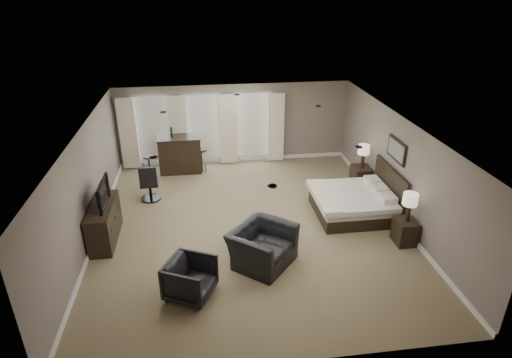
{
  "coord_description": "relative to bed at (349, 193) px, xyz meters",
  "views": [
    {
      "loc": [
        -1.1,
        -9.11,
        5.64
      ],
      "look_at": [
        0.2,
        0.4,
        1.1
      ],
      "focal_mm": 30.0,
      "sensor_mm": 36.0,
      "label": 1
    }
  ],
  "objects": [
    {
      "name": "bar_stool_right",
      "position": [
        -3.7,
        3.25,
        -0.24
      ],
      "size": [
        0.43,
        0.43,
        0.78
      ],
      "primitive_type": "cube",
      "rotation": [
        0.0,
        0.0,
        0.18
      ],
      "color": "black",
      "rests_on": "ground"
    },
    {
      "name": "room",
      "position": [
        -2.58,
        -0.24,
        0.67
      ],
      "size": [
        7.6,
        8.6,
        2.64
      ],
      "color": "#726548",
      "rests_on": "ground"
    },
    {
      "name": "bed",
      "position": [
        0.0,
        0.0,
        0.0
      ],
      "size": [
        1.97,
        1.88,
        1.25
      ],
      "primitive_type": "cube",
      "color": "silver",
      "rests_on": "ground"
    },
    {
      "name": "lamp_far",
      "position": [
        0.89,
        1.45,
        0.38
      ],
      "size": [
        0.33,
        0.33,
        0.69
      ],
      "primitive_type": "cube",
      "color": "beige",
      "rests_on": "nightstand_far"
    },
    {
      "name": "window_bay",
      "position": [
        -3.58,
        3.87,
        0.58
      ],
      "size": [
        5.25,
        0.2,
        2.3
      ],
      "color": "silver",
      "rests_on": "room"
    },
    {
      "name": "bar_stool_left",
      "position": [
        -5.31,
        3.13,
        -0.29
      ],
      "size": [
        0.42,
        0.42,
        0.68
      ],
      "primitive_type": "cube",
      "rotation": [
        0.0,
        0.0,
        0.44
      ],
      "color": "black",
      "rests_on": "ground"
    },
    {
      "name": "armchair_far",
      "position": [
        -4.04,
        -2.63,
        -0.19
      ],
      "size": [
        1.08,
        1.1,
        0.87
      ],
      "primitive_type": "imported",
      "rotation": [
        0.0,
        0.0,
        1.12
      ],
      "color": "black",
      "rests_on": "ground"
    },
    {
      "name": "lamp_near",
      "position": [
        0.89,
        -1.45,
        0.31
      ],
      "size": [
        0.34,
        0.34,
        0.69
      ],
      "primitive_type": "cube",
      "color": "beige",
      "rests_on": "nightstand_near"
    },
    {
      "name": "wall_art",
      "position": [
        1.12,
        0.0,
        1.12
      ],
      "size": [
        0.04,
        0.96,
        0.56
      ],
      "primitive_type": "cube",
      "color": "slate",
      "rests_on": "room"
    },
    {
      "name": "bar_counter",
      "position": [
        -4.35,
        3.37,
        -0.04
      ],
      "size": [
        1.35,
        0.7,
        1.17
      ],
      "primitive_type": "cube",
      "color": "black",
      "rests_on": "ground"
    },
    {
      "name": "dresser",
      "position": [
        -6.03,
        -0.39,
        -0.16
      ],
      "size": [
        0.51,
        1.6,
        0.93
      ],
      "primitive_type": "cube",
      "color": "black",
      "rests_on": "ground"
    },
    {
      "name": "desk_chair",
      "position": [
        -5.16,
        1.55,
        -0.09
      ],
      "size": [
        0.57,
        0.57,
        1.07
      ],
      "primitive_type": "cube",
      "rotation": [
        0.0,
        0.0,
        3.19
      ],
      "color": "black",
      "rests_on": "ground"
    },
    {
      "name": "nightstand_near",
      "position": [
        0.89,
        -1.45,
        -0.33
      ],
      "size": [
        0.44,
        0.54,
        0.59
      ],
      "primitive_type": "cube",
      "color": "black",
      "rests_on": "ground"
    },
    {
      "name": "tv",
      "position": [
        -6.03,
        -0.39,
        0.37
      ],
      "size": [
        0.6,
        1.04,
        0.14
      ],
      "primitive_type": "imported",
      "rotation": [
        0.0,
        0.0,
        1.57
      ],
      "color": "black",
      "rests_on": "dresser"
    },
    {
      "name": "armchair_near",
      "position": [
        -2.51,
        -1.77,
        -0.06
      ],
      "size": [
        1.48,
        1.53,
        1.13
      ],
      "primitive_type": "imported",
      "rotation": [
        0.0,
        0.0,
        0.86
      ],
      "color": "black",
      "rests_on": "ground"
    },
    {
      "name": "nightstand_far",
      "position": [
        0.89,
        1.45,
        -0.29
      ],
      "size": [
        0.5,
        0.61,
        0.66
      ],
      "primitive_type": "cube",
      "color": "black",
      "rests_on": "ground"
    }
  ]
}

